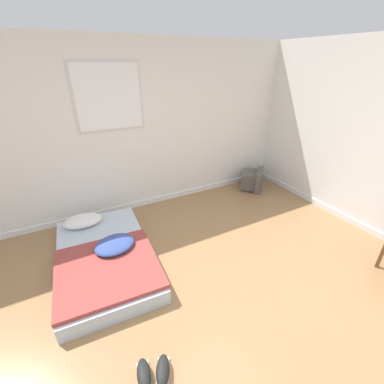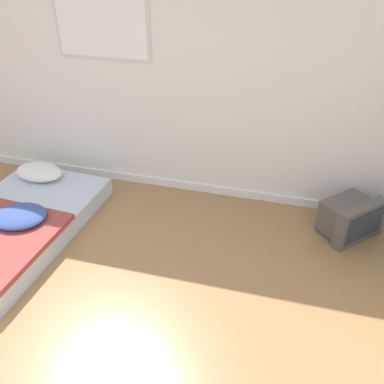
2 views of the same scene
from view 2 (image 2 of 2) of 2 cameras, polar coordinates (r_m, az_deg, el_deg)
wall_back at (r=4.41m, az=-9.55°, el=16.17°), size 8.24×0.08×2.60m
mattress_bed at (r=4.33m, az=-22.77°, el=-3.95°), size 1.19×1.91×0.33m
crt_tv at (r=4.23m, az=20.35°, el=-3.25°), size 0.61×0.61×0.38m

